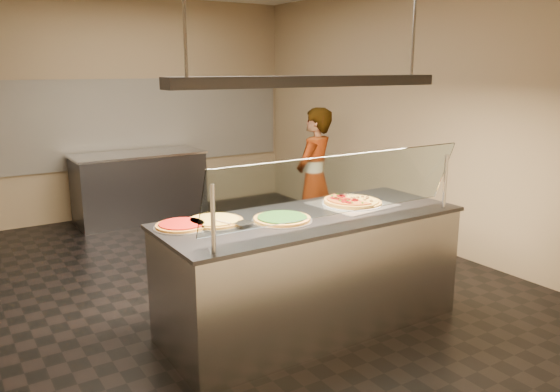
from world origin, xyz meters
TOP-DOWN VIEW (x-y plane):
  - ground at (0.00, 0.00)m, footprint 5.00×6.00m
  - wall_back at (0.00, 3.01)m, footprint 5.00×0.02m
  - wall_front at (0.00, -3.01)m, footprint 5.00×0.02m
  - wall_right at (2.51, 0.00)m, footprint 0.02×6.00m
  - tile_band at (0.00, 2.98)m, footprint 4.90×0.02m
  - serving_counter at (0.13, -1.31)m, footprint 2.41×0.94m
  - sneeze_guard at (0.13, -1.65)m, footprint 2.17×0.18m
  - perforated_tray at (0.62, -1.21)m, footprint 0.63×0.63m
  - half_pizza_pepperoni at (0.51, -1.20)m, footprint 0.29×0.50m
  - half_pizza_sausage at (0.74, -1.21)m, footprint 0.29×0.50m
  - pizza_spinach at (-0.14, -1.31)m, footprint 0.46×0.46m
  - pizza_cheese at (-0.59, -1.09)m, footprint 0.44×0.44m
  - pizza_tomato at (-0.84, -1.06)m, footprint 0.40×0.40m
  - pizza_spatula at (-0.53, -1.23)m, footprint 0.24×0.22m
  - prep_table at (0.03, 2.55)m, footprint 1.73×0.74m
  - worker at (1.34, 0.31)m, footprint 0.70×0.62m
  - heat_lamp_housing at (0.13, -1.31)m, footprint 2.30×0.18m
  - lamp_rod_right at (1.13, -1.31)m, footprint 0.02×0.02m

SIDE VIEW (x-z plane):
  - ground at x=0.00m, z-range -0.02..0.00m
  - serving_counter at x=0.13m, z-range 0.00..0.93m
  - prep_table at x=0.03m, z-range 0.00..0.93m
  - worker at x=1.34m, z-range 0.00..1.62m
  - perforated_tray at x=0.62m, z-range 0.93..0.94m
  - pizza_tomato at x=-0.84m, z-range 0.93..0.96m
  - pizza_cheese at x=-0.59m, z-range 0.93..0.96m
  - pizza_spinach at x=-0.14m, z-range 0.93..0.96m
  - half_pizza_sausage at x=0.74m, z-range 0.94..0.98m
  - pizza_spatula at x=-0.53m, z-range 0.95..0.97m
  - half_pizza_pepperoni at x=0.51m, z-range 0.94..0.99m
  - sneeze_guard at x=0.13m, z-range 0.96..1.49m
  - tile_band at x=0.00m, z-range 0.70..1.90m
  - wall_back at x=0.00m, z-range 0.00..3.00m
  - wall_front at x=0.00m, z-range 0.00..3.00m
  - wall_right at x=2.51m, z-range 0.00..3.00m
  - heat_lamp_housing at x=0.13m, z-range 1.91..1.99m
  - lamp_rod_right at x=1.13m, z-range 1.99..3.00m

